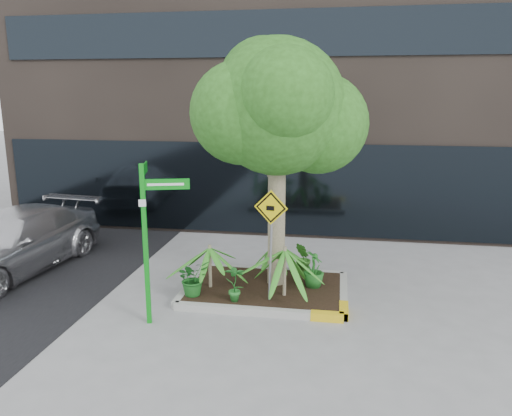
% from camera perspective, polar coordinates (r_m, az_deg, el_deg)
% --- Properties ---
extents(ground, '(80.00, 80.00, 0.00)m').
position_cam_1_polar(ground, '(10.29, -0.26, -10.22)').
color(ground, gray).
rests_on(ground, ground).
extents(planter, '(3.35, 2.36, 0.15)m').
position_cam_1_polar(planter, '(10.47, 1.26, -9.21)').
color(planter, '#9E9E99').
rests_on(planter, ground).
extents(tree, '(3.46, 3.07, 5.19)m').
position_cam_1_polar(tree, '(9.94, 2.48, 11.45)').
color(tree, gray).
rests_on(tree, ground).
extents(palm_front, '(1.13, 1.13, 1.26)m').
position_cam_1_polar(palm_front, '(9.73, 3.31, -4.79)').
color(palm_front, gray).
rests_on(palm_front, ground).
extents(palm_left, '(1.01, 1.01, 1.13)m').
position_cam_1_polar(palm_left, '(10.20, -5.32, -4.55)').
color(palm_left, gray).
rests_on(palm_left, ground).
extents(palm_back, '(0.85, 0.85, 0.94)m').
position_cam_1_polar(palm_back, '(10.92, 2.27, -4.08)').
color(palm_back, gray).
rests_on(palm_back, ground).
extents(parked_car, '(2.53, 5.04, 1.41)m').
position_cam_1_polar(parked_car, '(12.80, -26.00, -3.54)').
color(parked_car, silver).
rests_on(parked_car, ground).
extents(shrub_a, '(0.90, 0.90, 0.71)m').
position_cam_1_polar(shrub_a, '(10.00, -7.21, -7.92)').
color(shrub_a, '#18561B').
rests_on(shrub_a, planter).
extents(shrub_b, '(0.50, 0.50, 0.75)m').
position_cam_1_polar(shrub_b, '(10.39, 6.62, -6.95)').
color(shrub_b, '#1C5F1D').
rests_on(shrub_b, planter).
extents(shrub_c, '(0.40, 0.40, 0.74)m').
position_cam_1_polar(shrub_c, '(9.64, -2.40, -8.56)').
color(shrub_c, '#237127').
rests_on(shrub_c, planter).
extents(shrub_d, '(0.49, 0.49, 0.74)m').
position_cam_1_polar(shrub_d, '(11.02, 5.45, -5.78)').
color(shrub_d, '#265C1A').
rests_on(shrub_d, planter).
extents(street_sign_post, '(1.00, 0.84, 2.90)m').
position_cam_1_polar(street_sign_post, '(8.91, -12.22, -2.03)').
color(street_sign_post, '#0C8817').
rests_on(street_sign_post, ground).
extents(cattle_sign, '(0.65, 0.20, 2.16)m').
position_cam_1_polar(cattle_sign, '(9.41, 1.71, -2.11)').
color(cattle_sign, slate).
rests_on(cattle_sign, ground).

